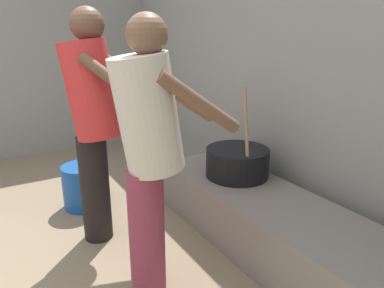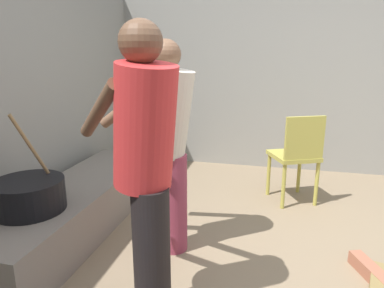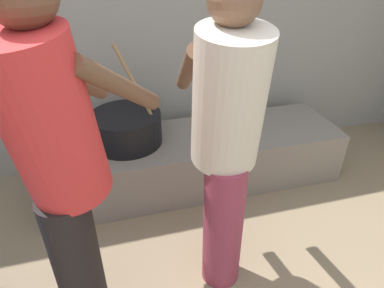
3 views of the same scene
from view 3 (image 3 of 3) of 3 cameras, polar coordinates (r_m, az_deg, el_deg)
name	(u,v)px [view 3 (image 3 of 3)]	position (r m, az deg, el deg)	size (l,w,h in m)	color
block_enclosure_rear	(110,25)	(2.61, -13.44, 18.64)	(5.46, 0.20, 2.13)	gray
hearth_ledge	(196,158)	(2.54, 0.61, -2.42)	(2.11, 0.60, 0.38)	slate
cooking_pot_main	(127,128)	(2.36, -10.83, 2.63)	(0.47, 0.47, 0.67)	black
cook_in_cream_shirt	(227,136)	(1.49, 5.78, 1.31)	(0.39, 0.67, 1.52)	#8C3347
cook_in_red_shirt	(60,164)	(1.32, -21.09, -3.10)	(0.67, 0.71, 1.58)	black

